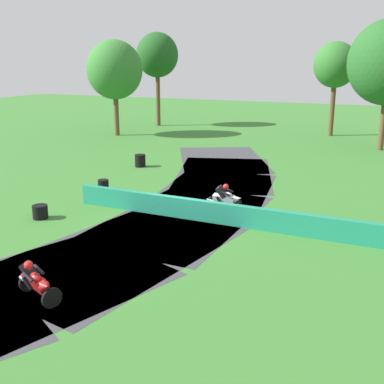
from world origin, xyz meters
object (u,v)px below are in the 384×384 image
object	(u,v)px
motorcycle_chase_white	(225,198)
tire_stack_far	(140,161)
tire_stack_mid_a	(40,212)
motorcycle_lead_red	(36,281)
tire_stack_mid_b	(103,185)

from	to	relation	value
motorcycle_chase_white	tire_stack_far	xyz separation A→B (m)	(-8.33, 6.68, -0.24)
tire_stack_mid_a	tire_stack_far	xyz separation A→B (m)	(-1.31, 10.86, 0.10)
motorcycle_lead_red	tire_stack_mid_b	xyz separation A→B (m)	(-5.13, 10.79, -0.33)
motorcycle_chase_white	motorcycle_lead_red	bearing A→B (deg)	-101.30
motorcycle_lead_red	tire_stack_mid_b	world-z (taller)	motorcycle_lead_red
motorcycle_lead_red	motorcycle_chase_white	world-z (taller)	motorcycle_chase_white
tire_stack_mid_a	tire_stack_mid_b	xyz separation A→B (m)	(-0.11, 4.95, 0.00)
motorcycle_chase_white	tire_stack_mid_b	size ratio (longest dim) A/B	2.80
motorcycle_lead_red	tire_stack_far	xyz separation A→B (m)	(-6.33, 16.70, -0.23)
motorcycle_chase_white	tire_stack_far	world-z (taller)	motorcycle_chase_white
tire_stack_mid_a	tire_stack_mid_b	world-z (taller)	same
tire_stack_mid_b	tire_stack_far	xyz separation A→B (m)	(-1.20, 5.91, 0.10)
motorcycle_chase_white	tire_stack_mid_b	xyz separation A→B (m)	(-7.13, 0.77, -0.34)
motorcycle_chase_white	tire_stack_far	distance (m)	10.68
motorcycle_lead_red	tire_stack_mid_b	size ratio (longest dim) A/B	2.78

